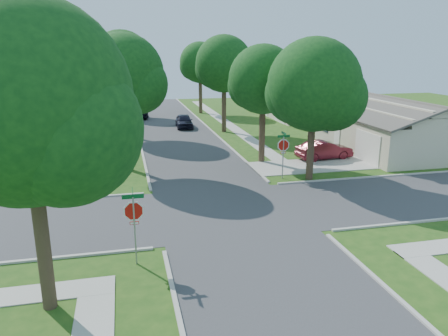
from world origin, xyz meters
name	(u,v)px	position (x,y,z in m)	size (l,w,h in m)	color
ground	(227,211)	(0.00, 0.00, 0.00)	(100.00, 100.00, 0.00)	#1F4813
road_ns	(227,211)	(0.00, 0.00, 0.00)	(7.00, 100.00, 0.02)	#333335
sidewalk_ne	(226,123)	(6.10, 26.00, 0.02)	(1.20, 40.00, 0.04)	#9E9B91
sidewalk_nw	(112,127)	(-6.10, 26.00, 0.02)	(1.20, 40.00, 0.04)	#9E9B91
driveway	(313,165)	(7.90, 7.10, 0.03)	(8.80, 3.60, 0.05)	#9E9B91
stop_sign_sw	(134,214)	(-4.70, -4.70, 2.03)	(1.05, 0.80, 2.98)	gray
stop_sign_ne	(283,147)	(4.70, 4.70, 2.03)	(1.05, 0.80, 2.98)	gray
tree_e_near	(264,83)	(4.75, 9.01, 5.64)	(4.97, 4.80, 8.28)	#38281C
tree_e_mid	(225,67)	(4.76, 21.01, 6.25)	(5.59, 5.40, 9.21)	#38281C
tree_e_far	(200,64)	(4.75, 34.01, 5.98)	(5.17, 5.00, 8.72)	#38281C
tree_w_near	(124,78)	(-4.64, 9.01, 6.12)	(5.38, 5.20, 8.97)	#38281C
tree_w_mid	(123,65)	(-4.64, 21.01, 6.49)	(5.80, 5.60, 9.56)	#38281C
tree_w_far	(122,69)	(-4.65, 34.01, 5.51)	(4.76, 4.60, 8.04)	#38281C
tree_sw_corner	(29,111)	(-7.44, -6.99, 6.26)	(6.21, 6.00, 9.55)	#38281C
tree_ne_corner	(315,89)	(6.36, 4.21, 5.59)	(5.80, 5.60, 8.66)	#38281C
house_ne_near	(386,130)	(15.99, 11.00, 1.52)	(8.42, 13.60, 4.23)	#AFA28A
house_ne_far	(300,103)	(15.99, 29.00, 1.52)	(8.42, 13.60, 4.23)	#AFA28A
house_nw_far	(20,108)	(-15.99, 32.00, 1.52)	(8.42, 13.60, 4.23)	#AFA28A
car_driveway	(324,150)	(9.46, 8.70, 0.69)	(1.46, 4.18, 1.38)	#4B0F17
car_curb_east	(184,121)	(1.20, 24.10, 0.69)	(1.62, 4.04, 1.38)	black
car_curb_west	(138,111)	(-3.20, 31.92, 0.74)	(2.07, 5.09, 1.48)	black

